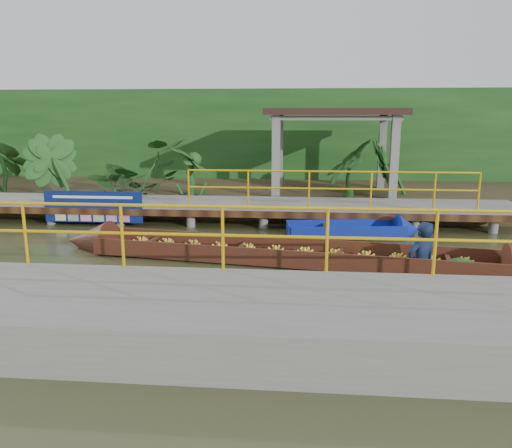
{
  "coord_description": "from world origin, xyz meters",
  "views": [
    {
      "loc": [
        1.99,
        -10.44,
        3.03
      ],
      "look_at": [
        0.99,
        0.5,
        0.6
      ],
      "focal_mm": 35.0,
      "sensor_mm": 36.0,
      "label": 1
    }
  ],
  "objects": [
    {
      "name": "foliage_backdrop",
      "position": [
        0.0,
        10.0,
        2.0
      ],
      "size": [
        30.0,
        0.8,
        4.0
      ],
      "primitive_type": "cube",
      "color": "#164014",
      "rests_on": "ground"
    },
    {
      "name": "moored_blue_boat",
      "position": [
        3.93,
        2.04,
        0.14
      ],
      "size": [
        3.45,
        1.31,
        0.8
      ],
      "rotation": [
        0.0,
        0.0,
        0.14
      ],
      "color": "navy",
      "rests_on": "ground"
    },
    {
      "name": "blue_banner",
      "position": [
        -3.65,
        2.48,
        0.56
      ],
      "size": [
        2.75,
        0.04,
        0.86
      ],
      "color": "navy",
      "rests_on": "ground"
    },
    {
      "name": "far_dock",
      "position": [
        0.02,
        3.43,
        0.48
      ],
      "size": [
        16.0,
        2.06,
        1.66
      ],
      "color": "slate",
      "rests_on": "ground"
    },
    {
      "name": "tropical_plants",
      "position": [
        -1.75,
        5.3,
        1.38
      ],
      "size": [
        14.48,
        1.48,
        1.85
      ],
      "color": "#164014",
      "rests_on": "ground"
    },
    {
      "name": "land_strip",
      "position": [
        0.0,
        7.5,
        0.23
      ],
      "size": [
        30.0,
        8.0,
        0.45
      ],
      "primitive_type": "cube",
      "color": "#302918",
      "rests_on": "ground"
    },
    {
      "name": "near_dock",
      "position": [
        1.0,
        -4.2,
        0.3
      ],
      "size": [
        18.0,
        2.4,
        1.73
      ],
      "color": "slate",
      "rests_on": "ground"
    },
    {
      "name": "pavilion",
      "position": [
        3.0,
        6.3,
        2.82
      ],
      "size": [
        4.4,
        3.0,
        3.0
      ],
      "color": "slate",
      "rests_on": "ground"
    },
    {
      "name": "vendor_boat",
      "position": [
        2.12,
        -0.43,
        0.24
      ],
      "size": [
        10.49,
        2.56,
        2.25
      ],
      "rotation": [
        0.0,
        0.0,
        -0.15
      ],
      "color": "#391C0F",
      "rests_on": "ground"
    },
    {
      "name": "ground",
      "position": [
        0.0,
        0.0,
        0.0
      ],
      "size": [
        80.0,
        80.0,
        0.0
      ],
      "primitive_type": "plane",
      "color": "#33351A",
      "rests_on": "ground"
    }
  ]
}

